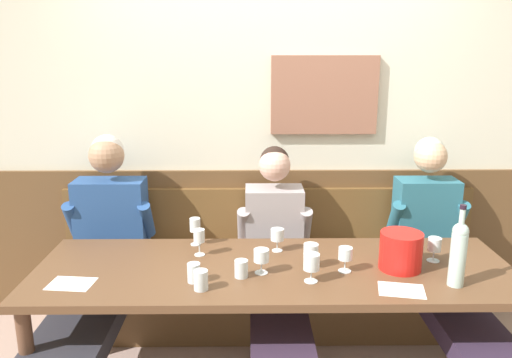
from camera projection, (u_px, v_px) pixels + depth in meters
The scene contains 22 objects.
room_wall_back at pixel (269, 118), 3.34m from camera, with size 6.80×0.12×2.80m.
wood_wainscot_panel at pixel (268, 244), 3.51m from camera, with size 6.80×0.03×1.06m, color brown.
wall_bench at pixel (269, 290), 3.37m from camera, with size 2.76×0.42×0.94m.
dining_table at pixel (274, 280), 2.61m from camera, with size 2.46×0.81×0.76m.
person_center_left_seat at pixel (99, 261), 2.93m from camera, with size 0.54×1.25×1.34m.
person_right_seat at pixel (276, 264), 2.95m from camera, with size 0.47×1.25×1.26m.
person_center_right_seat at pixel (441, 261), 2.95m from camera, with size 0.48×1.24×1.32m.
ice_bucket at pixel (401, 251), 2.55m from camera, with size 0.21×0.21×0.19m, color red.
wine_bottle_amber_mid at pixel (458, 252), 2.35m from camera, with size 0.08×0.08×0.40m.
wine_glass_center_rear at pixel (195, 226), 2.86m from camera, with size 0.06×0.06×0.16m.
wine_glass_mid_left at pixel (311, 262), 2.40m from camera, with size 0.08×0.08×0.14m.
wine_glass_left_end at pixel (345, 255), 2.52m from camera, with size 0.07×0.07×0.13m.
wine_glass_by_bottle at pixel (277, 235), 2.77m from camera, with size 0.07×0.07×0.13m.
wine_glass_right_end at pixel (199, 237), 2.71m from camera, with size 0.06×0.06×0.15m.
wine_glass_mid_right at pixel (261, 257), 2.50m from camera, with size 0.08×0.08×0.13m.
wine_glass_center_front at pixel (434, 246), 2.64m from camera, with size 0.07×0.07×0.13m.
wine_glass_near_bucket at pixel (311, 252), 2.57m from camera, with size 0.08×0.08×0.13m.
water_tumbler_left at pixel (241, 269), 2.47m from camera, with size 0.07×0.07×0.09m, color silver.
water_tumbler_center at pixel (201, 280), 2.33m from camera, with size 0.07×0.07×0.10m, color silver.
water_tumbler_right at pixel (194, 273), 2.41m from camera, with size 0.06×0.06×0.09m, color silver.
tasting_sheet_left_guest at pixel (71, 284), 2.40m from camera, with size 0.21×0.15×0.00m, color white.
tasting_sheet_right_guest at pixel (401, 290), 2.34m from camera, with size 0.21×0.15×0.00m, color white.
Camera 1 is at (-0.12, -2.25, 1.84)m, focal length 35.21 mm.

